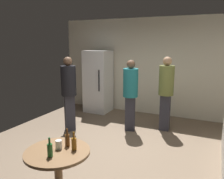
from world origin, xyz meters
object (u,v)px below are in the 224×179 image
object	(u,v)px
refrigerator	(98,81)
foreground_table	(58,159)
person_in_black_shirt	(69,88)
beer_bottle_amber	(74,143)
person_in_olive_shirt	(166,88)
plastic_cup_white	(59,145)
beer_bottle_green	(50,150)
beer_bottle_brown	(67,140)
person_in_teal_shirt	(130,90)

from	to	relation	value
refrigerator	foreground_table	size ratio (longest dim) A/B	2.25
foreground_table	person_in_black_shirt	size ratio (longest dim) A/B	0.47
beer_bottle_amber	person_in_olive_shirt	distance (m)	3.04
beer_bottle_amber	plastic_cup_white	xyz separation A→B (m)	(-0.19, -0.06, -0.03)
beer_bottle_amber	beer_bottle_green	distance (m)	0.30
refrigerator	plastic_cup_white	distance (m)	4.02
foreground_table	beer_bottle_amber	world-z (taller)	beer_bottle_amber
foreground_table	beer_bottle_green	size ratio (longest dim) A/B	3.48
beer_bottle_brown	beer_bottle_green	world-z (taller)	same
foreground_table	plastic_cup_white	world-z (taller)	plastic_cup_white
person_in_black_shirt	person_in_teal_shirt	world-z (taller)	person_in_black_shirt
person_in_olive_shirt	person_in_teal_shirt	bearing A→B (deg)	-62.99
refrigerator	person_in_black_shirt	xyz separation A→B (m)	(0.14, -1.65, 0.11)
foreground_table	beer_bottle_brown	world-z (taller)	beer_bottle_brown
beer_bottle_amber	plastic_cup_white	distance (m)	0.20
refrigerator	person_in_teal_shirt	bearing A→B (deg)	-36.80
person_in_black_shirt	beer_bottle_green	bearing A→B (deg)	-17.09
plastic_cup_white	person_in_teal_shirt	distance (m)	2.70
beer_bottle_amber	plastic_cup_white	world-z (taller)	beer_bottle_amber
plastic_cup_white	person_in_olive_shirt	bearing A→B (deg)	77.64
person_in_teal_shirt	refrigerator	bearing A→B (deg)	-139.44
refrigerator	foreground_table	bearing A→B (deg)	-68.63
beer_bottle_amber	person_in_olive_shirt	size ratio (longest dim) A/B	0.13
person_in_teal_shirt	person_in_black_shirt	bearing A→B (deg)	-77.33
beer_bottle_brown	person_in_black_shirt	size ratio (longest dim) A/B	0.13
foreground_table	beer_bottle_amber	xyz separation A→B (m)	(0.17, 0.11, 0.19)
foreground_table	beer_bottle_green	xyz separation A→B (m)	(0.01, -0.15, 0.19)
beer_bottle_brown	person_in_teal_shirt	world-z (taller)	person_in_teal_shirt
beer_bottle_amber	beer_bottle_brown	size ratio (longest dim) A/B	1.00
person_in_teal_shirt	beer_bottle_brown	bearing A→B (deg)	-10.19
plastic_cup_white	beer_bottle_green	bearing A→B (deg)	-81.22
beer_bottle_amber	person_in_teal_shirt	bearing A→B (deg)	95.43
refrigerator	person_in_teal_shirt	distance (m)	1.76
person_in_black_shirt	person_in_teal_shirt	size ratio (longest dim) A/B	1.04
refrigerator	beer_bottle_amber	xyz separation A→B (m)	(1.66, -3.68, -0.08)
beer_bottle_brown	person_in_olive_shirt	bearing A→B (deg)	78.10
person_in_olive_shirt	person_in_black_shirt	xyz separation A→B (m)	(-2.00, -0.96, -0.00)
refrigerator	person_in_olive_shirt	size ratio (longest dim) A/B	1.05
beer_bottle_green	person_in_black_shirt	bearing A→B (deg)	120.73
beer_bottle_green	person_in_olive_shirt	bearing A→B (deg)	78.89
beer_bottle_brown	plastic_cup_white	size ratio (longest dim) A/B	2.09
person_in_teal_shirt	person_in_olive_shirt	bearing A→B (deg)	103.74
refrigerator	beer_bottle_green	bearing A→B (deg)	-69.17
beer_bottle_amber	beer_bottle_brown	bearing A→B (deg)	158.31
beer_bottle_brown	foreground_table	bearing A→B (deg)	-101.60
refrigerator	beer_bottle_amber	bearing A→B (deg)	-65.78
beer_bottle_green	beer_bottle_brown	bearing A→B (deg)	86.58
refrigerator	person_in_olive_shirt	bearing A→B (deg)	-17.91
person_in_teal_shirt	plastic_cup_white	bearing A→B (deg)	-11.34
plastic_cup_white	person_in_teal_shirt	size ratio (longest dim) A/B	0.07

